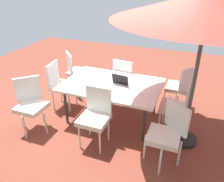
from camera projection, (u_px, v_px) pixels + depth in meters
name	position (u px, v px, depth m)	size (l,w,h in m)	color
ground_plane	(112.00, 118.00, 4.50)	(10.00, 10.00, 0.02)	brown
dining_table	(112.00, 86.00, 4.17)	(1.80, 1.22, 0.75)	silver
patio_umbrella	(208.00, 7.00, 2.87)	(2.56, 2.56, 2.38)	#4C4C4C
chair_northeast	(31.00, 102.00, 3.94)	(0.59, 0.59, 0.98)	silver
chair_southwest	(181.00, 86.00, 4.53)	(0.58, 0.58, 0.98)	silver
chair_northwest	(167.00, 132.00, 3.21)	(0.58, 0.59, 0.98)	silver
chair_east	(61.00, 83.00, 4.64)	(0.49, 0.48, 0.98)	silver
chair_south	(125.00, 77.00, 4.90)	(0.48, 0.49, 0.98)	silver
chair_southeast	(76.00, 70.00, 5.26)	(0.59, 0.59, 0.98)	silver
chair_west	(177.00, 105.00, 3.87)	(0.47, 0.46, 0.98)	silver
chair_north	(95.00, 114.00, 3.60)	(0.46, 0.46, 0.98)	silver
laptop	(122.00, 82.00, 4.13)	(0.35, 0.29, 0.21)	#B7B7BC
cup	(93.00, 76.00, 4.34)	(0.07, 0.07, 0.10)	white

